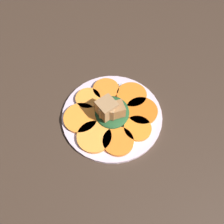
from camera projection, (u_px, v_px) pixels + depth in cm
name	position (u px, v px, depth cm)	size (l,w,h in cm)	color
table_slab	(112.00, 118.00, 61.04)	(120.00, 120.00, 2.00)	#38281E
plate	(112.00, 115.00, 59.75)	(27.30, 27.30, 1.05)	silver
carrot_slice_0	(142.00, 110.00, 59.36)	(8.62, 8.62, 0.94)	orange
carrot_slice_1	(132.00, 95.00, 62.03)	(8.53, 8.53, 0.94)	orange
carrot_slice_2	(106.00, 89.00, 63.13)	(7.51, 7.51, 0.94)	orange
carrot_slice_3	(88.00, 98.00, 61.37)	(6.99, 6.99, 0.94)	orange
carrot_slice_4	(81.00, 118.00, 58.06)	(9.08, 9.08, 0.94)	orange
carrot_slice_5	(94.00, 137.00, 55.17)	(8.84, 8.84, 0.94)	orange
carrot_slice_6	(118.00, 141.00, 54.52)	(7.85, 7.85, 0.94)	orange
carrot_slice_7	(138.00, 128.00, 56.42)	(7.17, 7.17, 0.94)	orange
center_pile	(111.00, 110.00, 56.85)	(10.28, 9.25, 6.60)	#1E4723
fork	(130.00, 110.00, 59.72)	(18.12, 4.85, 0.40)	#B2B2B7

